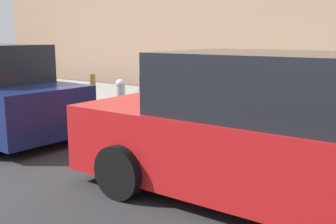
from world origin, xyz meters
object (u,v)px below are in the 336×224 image
at_px(fire_hydrant, 121,97).
at_px(bollard_post, 93,94).
at_px(suitcase_maroon_4, 186,108).
at_px(suitcase_navy_0, 280,119).
at_px(suitcase_red_1, 255,117).
at_px(suitcase_silver_6, 147,105).
at_px(parked_car_red_0, 275,134).
at_px(suitcase_black_2, 233,113).
at_px(suitcase_teal_3, 210,113).
at_px(suitcase_olive_5, 166,107).

bearing_deg(fire_hydrant, bollard_post, 12.20).
xyz_separation_m(suitcase_maroon_4, fire_hydrant, (1.74, -0.06, 0.08)).
bearing_deg(bollard_post, suitcase_navy_0, -178.59).
distance_m(fire_hydrant, bollard_post, 0.71).
distance_m(suitcase_red_1, suitcase_silver_6, 2.42).
xyz_separation_m(suitcase_red_1, suitcase_maroon_4, (1.41, 0.02, 0.00)).
xyz_separation_m(suitcase_navy_0, suitcase_silver_6, (2.88, -0.05, -0.05)).
relative_size(bollard_post, parked_car_red_0, 0.19).
xyz_separation_m(suitcase_black_2, suitcase_teal_3, (0.48, -0.01, -0.06)).
height_order(suitcase_black_2, suitcase_teal_3, suitcase_black_2).
xyz_separation_m(suitcase_silver_6, bollard_post, (1.42, 0.16, 0.15)).
bearing_deg(suitcase_red_1, suitcase_silver_6, -1.04).
relative_size(suitcase_navy_0, suitcase_silver_6, 0.99).
relative_size(suitcase_navy_0, suitcase_black_2, 0.93).
height_order(suitcase_olive_5, fire_hydrant, suitcase_olive_5).
relative_size(suitcase_red_1, suitcase_black_2, 1.02).
bearing_deg(suitcase_silver_6, suitcase_teal_3, -178.40).
bearing_deg(suitcase_olive_5, parked_car_red_0, 143.75).
relative_size(suitcase_silver_6, bollard_post, 1.01).
distance_m(suitcase_red_1, suitcase_olive_5, 1.90).
height_order(suitcase_navy_0, suitcase_red_1, suitcase_red_1).
bearing_deg(suitcase_navy_0, suitcase_maroon_4, 0.38).
bearing_deg(parked_car_red_0, fire_hydrant, -27.90).
xyz_separation_m(suitcase_navy_0, bollard_post, (4.30, 0.11, 0.10)).
distance_m(suitcase_maroon_4, suitcase_olive_5, 0.49).
xyz_separation_m(fire_hydrant, parked_car_red_0, (-4.32, 2.29, 0.23)).
height_order(suitcase_black_2, fire_hydrant, suitcase_black_2).
distance_m(suitcase_maroon_4, suitcase_silver_6, 1.01).
distance_m(suitcase_red_1, bollard_post, 3.85).
distance_m(suitcase_red_1, suitcase_maroon_4, 1.42).
height_order(suitcase_red_1, fire_hydrant, suitcase_red_1).
relative_size(suitcase_maroon_4, parked_car_red_0, 0.21).
bearing_deg(suitcase_red_1, bollard_post, 1.66).
xyz_separation_m(suitcase_navy_0, suitcase_red_1, (0.45, -0.01, -0.01)).
relative_size(fire_hydrant, parked_car_red_0, 0.17).
bearing_deg(suitcase_silver_6, suitcase_red_1, 178.96).
bearing_deg(suitcase_olive_5, fire_hydrant, -1.61).
relative_size(suitcase_black_2, fire_hydrant, 1.19).
height_order(suitcase_teal_3, bollard_post, bollard_post).
xyz_separation_m(suitcase_maroon_4, suitcase_olive_5, (0.49, -0.02, -0.03)).
height_order(suitcase_navy_0, suitcase_silver_6, suitcase_silver_6).
height_order(fire_hydrant, bollard_post, bollard_post).
distance_m(suitcase_red_1, fire_hydrant, 3.15).
height_order(suitcase_red_1, bollard_post, suitcase_red_1).
relative_size(suitcase_navy_0, fire_hydrant, 1.11).
bearing_deg(suitcase_silver_6, suitcase_olive_5, 175.55).
xyz_separation_m(suitcase_red_1, bollard_post, (3.84, 0.11, 0.11)).
height_order(suitcase_navy_0, suitcase_black_2, suitcase_black_2).
relative_size(suitcase_black_2, bollard_post, 1.07).
distance_m(suitcase_black_2, parked_car_red_0, 2.86).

